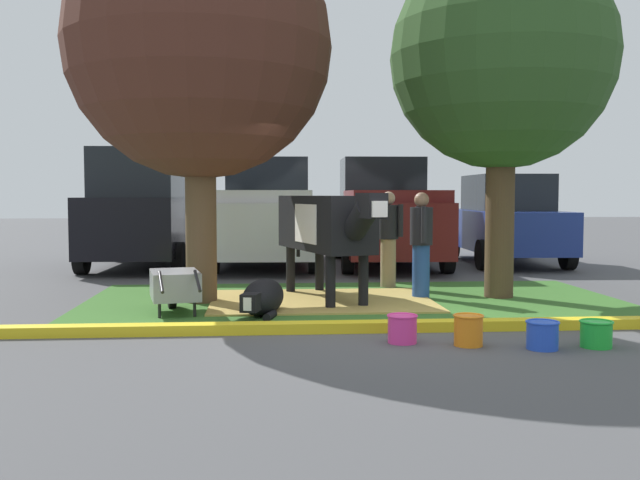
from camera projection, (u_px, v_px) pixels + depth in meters
The scene contains 19 objects.
ground_plane at pixel (367, 328), 8.53m from camera, with size 80.00×80.00×0.00m, color #4C4C4F.
grass_island at pixel (355, 301), 10.61m from camera, with size 7.88×4.30×0.02m, color #386B28.
curb_yellow at pixel (380, 326), 8.32m from camera, with size 9.08×0.24×0.12m, color yellow.
hay_bedding at pixel (322, 301), 10.53m from camera, with size 3.20×2.40×0.04m, color tan.
shade_tree_left at pixel (199, 47), 10.27m from camera, with size 3.80×3.80×5.60m.
shade_tree_right at pixel (502, 58), 10.77m from camera, with size 3.36×3.36×5.32m.
cow_holstein at pixel (327, 224), 10.56m from camera, with size 1.31×3.06×1.60m.
calf_lying at pixel (263, 298), 9.38m from camera, with size 0.75×1.33×0.48m.
person_handler at pixel (421, 242), 10.83m from camera, with size 0.34×0.53×1.61m.
person_visitor_near at pixel (388, 236), 12.13m from camera, with size 0.45×0.34×1.63m.
wheelbarrow at pixel (175, 286), 9.46m from camera, with size 0.81×1.62×0.63m.
bucket_pink at pixel (402, 328), 7.68m from camera, with size 0.33×0.33×0.30m.
bucket_orange at pixel (468, 329), 7.53m from camera, with size 0.32×0.32×0.33m.
bucket_blue at pixel (542, 334), 7.37m from camera, with size 0.34×0.34×0.29m.
bucket_green at pixel (596, 333), 7.46m from camera, with size 0.34×0.34×0.28m.
suv_black at pixel (145, 209), 15.69m from camera, with size 2.27×4.68×2.52m.
pickup_truck_black at pixel (267, 215), 16.12m from camera, with size 2.39×5.48×2.42m.
pickup_truck_maroon at pixel (386, 215), 16.16m from camera, with size 2.39×5.48×2.42m.
sedan_blue at pixel (506, 220), 16.46m from camera, with size 2.16×4.47×2.02m.
Camera 1 is at (-1.23, -8.38, 1.58)m, focal length 40.51 mm.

